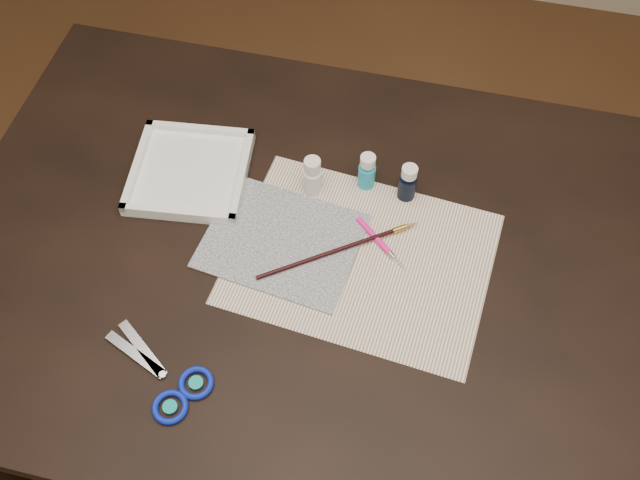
% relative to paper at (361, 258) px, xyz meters
% --- Properties ---
extents(ground, '(3.50, 3.50, 0.02)m').
position_rel_paper_xyz_m(ground, '(-0.07, -0.01, -0.76)').
color(ground, '#422614').
rests_on(ground, ground).
extents(table, '(1.30, 0.90, 0.75)m').
position_rel_paper_xyz_m(table, '(-0.07, -0.01, -0.38)').
color(table, black).
rests_on(table, ground).
extents(paper, '(0.46, 0.37, 0.00)m').
position_rel_paper_xyz_m(paper, '(0.00, 0.00, 0.00)').
color(paper, white).
rests_on(paper, table).
extents(canvas, '(0.28, 0.24, 0.00)m').
position_rel_paper_xyz_m(canvas, '(-0.14, 0.00, 0.00)').
color(canvas, black).
rests_on(canvas, paper).
extents(paint_bottle_white, '(0.04, 0.04, 0.08)m').
position_rel_paper_xyz_m(paint_bottle_white, '(-0.11, 0.12, 0.04)').
color(paint_bottle_white, white).
rests_on(paint_bottle_white, table).
extents(paint_bottle_cyan, '(0.03, 0.03, 0.08)m').
position_rel_paper_xyz_m(paint_bottle_cyan, '(-0.02, 0.16, 0.04)').
color(paint_bottle_cyan, '#1D9CBD').
rests_on(paint_bottle_cyan, table).
extents(paint_bottle_navy, '(0.04, 0.04, 0.08)m').
position_rel_paper_xyz_m(paint_bottle_navy, '(0.05, 0.15, 0.04)').
color(paint_bottle_navy, black).
rests_on(paint_bottle_navy, table).
extents(paintbrush, '(0.25, 0.18, 0.01)m').
position_rel_paper_xyz_m(paintbrush, '(-0.04, 0.00, 0.01)').
color(paintbrush, black).
rests_on(paintbrush, canvas).
extents(craft_knife, '(0.11, 0.09, 0.01)m').
position_rel_paper_xyz_m(craft_knife, '(0.03, 0.03, 0.01)').
color(craft_knife, '#FF1A8C').
rests_on(craft_knife, paper).
extents(scissors, '(0.24, 0.18, 0.01)m').
position_rel_paper_xyz_m(scissors, '(-0.27, -0.27, 0.00)').
color(scissors, silver).
rests_on(scissors, table).
extents(palette_tray, '(0.23, 0.23, 0.02)m').
position_rel_paper_xyz_m(palette_tray, '(-0.34, 0.10, 0.01)').
color(palette_tray, white).
rests_on(palette_tray, table).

